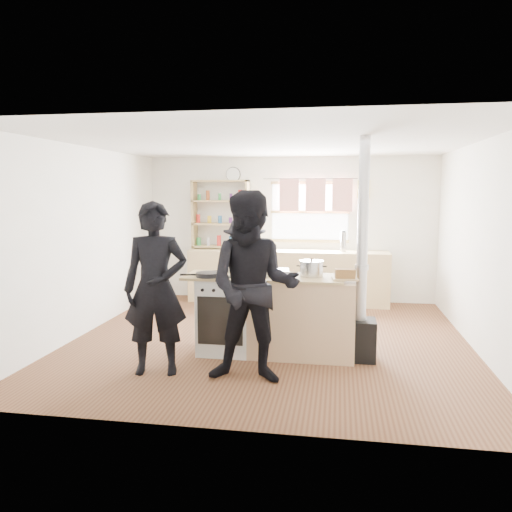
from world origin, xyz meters
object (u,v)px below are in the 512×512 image
Objects in this scene: thermos at (343,242)px; cooking_island at (276,315)px; person_near_left at (156,288)px; stockpot_stove at (235,266)px; flue_heater at (361,303)px; person_far at (245,274)px; bread_board at (345,275)px; skillet_greens at (209,274)px; roast_tray at (273,272)px; person_near_right at (253,288)px; stockpot_counter at (312,269)px.

cooking_island is (-0.79, -2.77, -0.60)m from thermos.
person_near_left reaches higher than thermos.
flue_heater is (1.49, -0.21, -0.35)m from stockpot_stove.
cooking_island is 1.26× the size of person_far.
stockpot_stove reaches higher than bread_board.
roast_tray is (0.72, 0.19, 0.01)m from skillet_greens.
skillet_greens is 0.42m from stockpot_stove.
thermos is 0.17× the size of person_near_right.
thermos is 0.18× the size of person_near_left.
bread_board is at bearing -155.82° from flue_heater.
person_far reaches higher than cooking_island.
thermos is 2.76m from stockpot_counter.
flue_heater reaches higher than bread_board.
roast_tray is 0.16× the size of flue_heater.
flue_heater is at bearing 24.18° from bread_board.
stockpot_counter is 0.92× the size of bread_board.
thermos is at bearing 74.50° from person_near_right.
stockpot_counter is at bearing 58.68° from person_near_right.
roast_tray is at bearing 106.75° from person_far.
skillet_greens is at bearing -177.99° from bread_board.
person_near_left reaches higher than stockpot_stove.
stockpot_stove is at bearing -116.69° from thermos.
person_near_right is at bearing -119.71° from stockpot_counter.
skillet_greens is 1.25× the size of stockpot_counter.
person_near_right is (-1.08, -0.84, 0.30)m from flue_heater.
flue_heater reaches higher than stockpot_stove.
flue_heater reaches higher than thermos.
roast_tray is 1.43× the size of stockpot_counter.
roast_tray is 0.51m from stockpot_stove.
bread_board is 0.38m from flue_heater.
person_far is at bearing -127.22° from thermos.
flue_heater is (0.18, 0.08, -0.32)m from bread_board.
thermos reaches higher than roast_tray.
roast_tray is at bearing 14.58° from skillet_greens.
person_near_left is (-2.12, -0.77, 0.25)m from flue_heater.
roast_tray is 0.25× the size of person_far.
skillet_greens is at bearing 46.02° from person_near_left.
thermos is 0.17× the size of cooking_island.
thermos reaches higher than cooking_island.
person_near_right reaches higher than person_near_left.
person_near_right is 1.23× the size of person_far.
person_near_right is at bearing -140.01° from bread_board.
person_near_left is at bearing -123.01° from stockpot_stove.
skillet_greens is 1.76m from flue_heater.
person_far is at bearing 59.98° from person_near_left.
roast_tray is at bearing 162.26° from cooking_island.
stockpot_stove is at bearing 171.93° from flue_heater.
roast_tray is (-0.82, -2.76, -0.10)m from thermos.
person_far is at bearing 140.09° from bread_board.
stockpot_counter is at bearing 3.39° from roast_tray.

